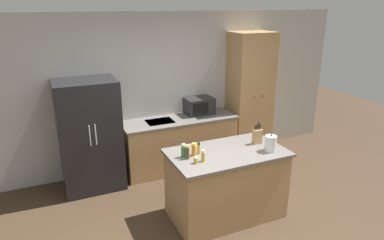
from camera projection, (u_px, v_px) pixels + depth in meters
ground_plane at (219, 239)px, 4.15m from camera, size 14.00×14.00×0.00m
wall_back at (154, 92)px, 5.73m from camera, size 7.20×0.06×2.60m
refrigerator at (90, 135)px, 5.10m from camera, size 0.88×0.73×1.68m
back_counter at (180, 143)px, 5.84m from camera, size 1.94×0.65×0.88m
pantry_cabinet at (250, 95)px, 6.20m from camera, size 0.73×0.56×2.25m
kitchen_island at (226, 184)px, 4.49m from camera, size 1.49×0.86×0.92m
microwave at (199, 106)px, 5.91m from camera, size 0.48×0.35×0.28m
knife_block at (257, 136)px, 4.56m from camera, size 0.13×0.06×0.30m
spice_bottle_tall_dark at (199, 148)px, 4.26m from camera, size 0.04×0.04×0.15m
spice_bottle_short_red at (194, 150)px, 4.21m from camera, size 0.06×0.06×0.16m
spice_bottle_amber_oil at (196, 160)px, 4.01m from camera, size 0.05×0.05×0.08m
spice_bottle_green_herb at (184, 151)px, 4.16m from camera, size 0.06×0.06×0.17m
spice_bottle_pale_salt at (187, 152)px, 4.11m from camera, size 0.05×0.05×0.18m
spice_bottle_orange_cap at (203, 156)px, 4.05m from camera, size 0.05×0.05×0.14m
kettle at (271, 143)px, 4.33m from camera, size 0.15×0.15×0.23m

